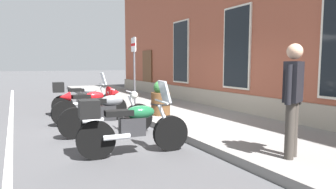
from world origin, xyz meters
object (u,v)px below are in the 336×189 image
(motorcycle_silver_touring, at_px, (82,97))
(parking_sign, at_px, (134,63))
(motorcycle_grey_naked, at_px, (108,114))
(motorcycle_green_touring, at_px, (129,125))
(barrel_planter, at_px, (161,100))
(pedestrian_dark_jacket, at_px, (293,94))
(motorcycle_red_sport, at_px, (94,103))

(motorcycle_silver_touring, distance_m, parking_sign, 1.98)
(motorcycle_grey_naked, height_order, motorcycle_green_touring, motorcycle_green_touring)
(barrel_planter, bearing_deg, motorcycle_grey_naked, -59.23)
(motorcycle_silver_touring, xyz_separation_m, barrel_planter, (1.91, 1.82, 0.03))
(motorcycle_silver_touring, relative_size, motorcycle_grey_naked, 0.95)
(motorcycle_silver_touring, xyz_separation_m, motorcycle_grey_naked, (3.01, -0.02, -0.07))
(parking_sign, bearing_deg, motorcycle_silver_touring, -109.80)
(motorcycle_silver_touring, xyz_separation_m, motorcycle_green_touring, (4.64, -0.12, -0.01))
(motorcycle_grey_naked, relative_size, motorcycle_green_touring, 1.07)
(pedestrian_dark_jacket, bearing_deg, parking_sign, -176.49)
(motorcycle_grey_naked, bearing_deg, pedestrian_dark_jacket, 29.91)
(motorcycle_silver_touring, height_order, pedestrian_dark_jacket, pedestrian_dark_jacket)
(motorcycle_grey_naked, xyz_separation_m, parking_sign, (-2.45, 1.57, 1.17))
(motorcycle_silver_touring, distance_m, motorcycle_green_touring, 4.64)
(motorcycle_silver_touring, bearing_deg, pedestrian_dark_jacket, 16.68)
(motorcycle_red_sport, bearing_deg, parking_sign, 118.95)
(motorcycle_red_sport, xyz_separation_m, parking_sign, (-0.83, 1.51, 1.11))
(motorcycle_silver_touring, bearing_deg, parking_sign, 70.20)
(motorcycle_green_touring, xyz_separation_m, barrel_planter, (-2.73, 1.95, 0.04))
(parking_sign, bearing_deg, motorcycle_grey_naked, -32.61)
(motorcycle_silver_touring, xyz_separation_m, parking_sign, (0.56, 1.55, 1.10))
(motorcycle_grey_naked, relative_size, barrel_planter, 2.18)
(motorcycle_grey_naked, bearing_deg, parking_sign, 147.39)
(motorcycle_grey_naked, height_order, parking_sign, parking_sign)
(barrel_planter, bearing_deg, parking_sign, -168.47)
(motorcycle_silver_touring, bearing_deg, barrel_planter, 43.68)
(motorcycle_grey_naked, distance_m, barrel_planter, 2.15)
(motorcycle_red_sport, relative_size, parking_sign, 0.91)
(motorcycle_grey_naked, height_order, barrel_planter, barrel_planter)
(parking_sign, bearing_deg, barrel_planter, 11.53)
(motorcycle_grey_naked, bearing_deg, motorcycle_silver_touring, 179.61)
(motorcycle_silver_touring, height_order, parking_sign, parking_sign)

